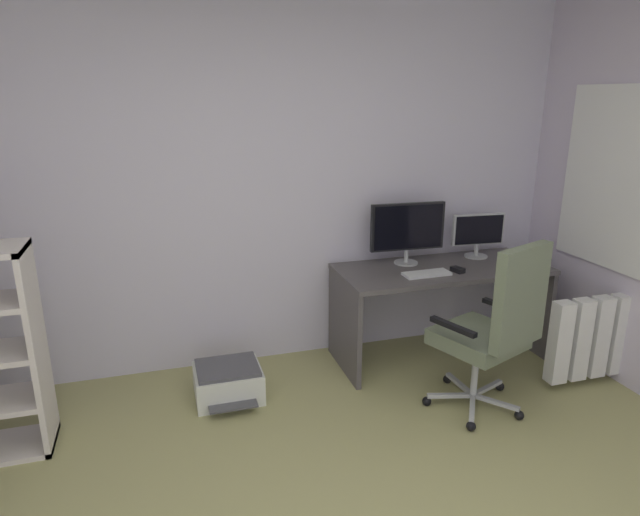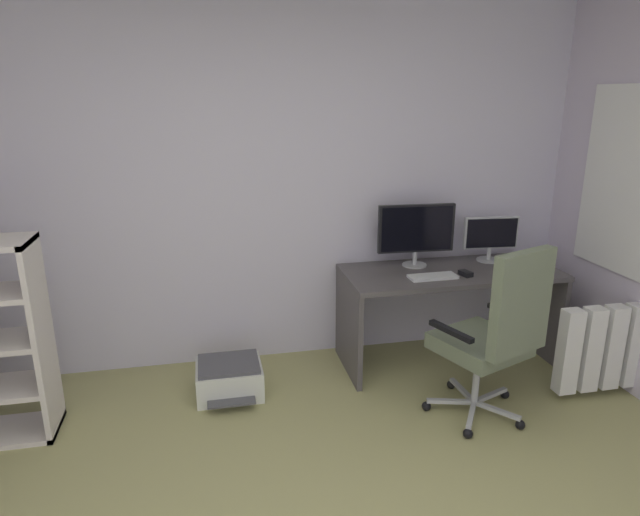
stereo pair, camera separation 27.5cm
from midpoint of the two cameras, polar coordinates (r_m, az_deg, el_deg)
The scene contains 9 objects.
wall_back at distance 3.97m, azimuth -4.86°, elevation 7.77°, with size 4.80×0.10×2.68m, color silver.
desk at distance 4.19m, azimuth 15.18°, elevation -3.65°, with size 1.57×0.66×0.72m.
monitor_main at distance 4.10m, azimuth 11.91°, elevation 2.81°, with size 0.58×0.18×0.46m.
monitor_secondary at distance 4.39m, azimuth 19.11°, elevation 2.23°, with size 0.42×0.18×0.34m.
keyboard at distance 3.92m, azimuth 13.67°, elevation -1.93°, with size 0.34×0.13×0.02m, color silver.
computer_mouse at distance 4.03m, azimuth 16.85°, elevation -1.58°, with size 0.06×0.10×0.03m, color black.
office_chair at distance 3.47m, azimuth 20.05°, elevation -7.25°, with size 0.64×0.69×1.13m.
printer at distance 3.80m, azimuth -7.36°, elevation -12.38°, with size 0.44×0.46×0.23m.
radiator at distance 4.25m, azimuth 30.65°, elevation -7.93°, with size 0.93×0.10×0.58m.
Camera 2 is at (-0.36, -1.51, 1.95)m, focal length 30.67 mm.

